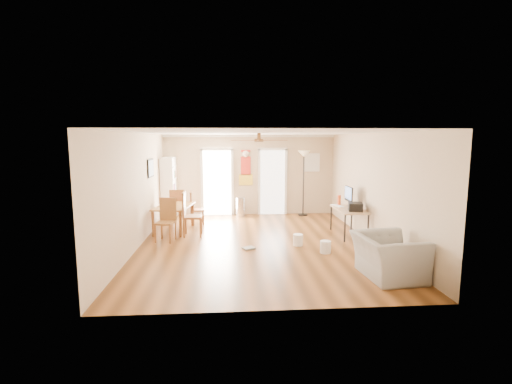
{
  "coord_description": "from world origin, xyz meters",
  "views": [
    {
      "loc": [
        -0.66,
        -8.55,
        2.45
      ],
      "look_at": [
        0.0,
        0.6,
        1.15
      ],
      "focal_mm": 26.11,
      "sensor_mm": 36.0,
      "label": 1
    }
  ],
  "objects": [
    {
      "name": "kitchen_doorway",
      "position": [
        -1.05,
        3.48,
        1.05
      ],
      "size": [
        0.9,
        0.1,
        2.1
      ],
      "primitive_type": null,
      "color": "white",
      "rests_on": "wall_back"
    },
    {
      "name": "keyboard",
      "position": [
        2.2,
        1.0,
        0.7
      ],
      "size": [
        0.26,
        0.47,
        0.02
      ],
      "primitive_type": "cube",
      "rotation": [
        0.0,
        0.0,
        0.28
      ],
      "color": "white",
      "rests_on": "computer_desk"
    },
    {
      "name": "dining_table",
      "position": [
        -2.15,
        1.4,
        0.35
      ],
      "size": [
        1.04,
        1.5,
        0.69
      ],
      "primitive_type": null,
      "rotation": [
        0.0,
        0.0,
        -0.16
      ],
      "color": "#A37234",
      "rests_on": "floor"
    },
    {
      "name": "orange_bottle",
      "position": [
        2.3,
        1.18,
        0.83
      ],
      "size": [
        0.11,
        0.11,
        0.26
      ],
      "primitive_type": "cylinder",
      "rotation": [
        0.0,
        0.0,
        -0.33
      ],
      "color": "#E64614",
      "rests_on": "computer_desk"
    },
    {
      "name": "ceiling",
      "position": [
        0.0,
        0.0,
        2.6
      ],
      "size": [
        5.5,
        7.0,
        0.0
      ],
      "primitive_type": null,
      "color": "silver",
      "rests_on": "floor"
    },
    {
      "name": "wastebasket_a",
      "position": [
        0.92,
        -0.24,
        0.13
      ],
      "size": [
        0.25,
        0.25,
        0.27
      ],
      "primitive_type": "cylinder",
      "rotation": [
        0.0,
        0.0,
        -0.11
      ],
      "color": "white",
      "rests_on": "floor"
    },
    {
      "name": "wastebasket_b",
      "position": [
        1.41,
        -0.85,
        0.13
      ],
      "size": [
        0.27,
        0.27,
        0.27
      ],
      "primitive_type": "cylinder",
      "rotation": [
        0.0,
        0.0,
        0.19
      ],
      "color": "white",
      "rests_on": "floor"
    },
    {
      "name": "bathroom_doorway",
      "position": [
        0.75,
        3.48,
        1.05
      ],
      "size": [
        0.8,
        0.1,
        2.1
      ],
      "primitive_type": null,
      "color": "white",
      "rests_on": "wall_back"
    },
    {
      "name": "crown_molding",
      "position": [
        0.0,
        0.0,
        2.56
      ],
      "size": [
        5.5,
        7.0,
        0.08
      ],
      "primitive_type": null,
      "color": "white",
      "rests_on": "wall_back"
    },
    {
      "name": "ceiling_fan",
      "position": [
        0.0,
        -0.3,
        2.43
      ],
      "size": [
        1.24,
        1.24,
        0.2
      ],
      "primitive_type": null,
      "color": "#593819",
      "rests_on": "ceiling"
    },
    {
      "name": "dining_chair_far",
      "position": [
        -2.19,
        2.34,
        0.5
      ],
      "size": [
        0.44,
        0.44,
        1.01
      ],
      "primitive_type": null,
      "rotation": [
        0.0,
        0.0,
        3.21
      ],
      "color": "brown",
      "rests_on": "floor"
    },
    {
      "name": "computer_desk",
      "position": [
        2.38,
        0.58,
        0.35
      ],
      "size": [
        0.65,
        1.3,
        0.69
      ],
      "primitive_type": null,
      "color": "tan",
      "rests_on": "floor"
    },
    {
      "name": "torchiere_lamp",
      "position": [
        1.72,
        3.2,
        1.05
      ],
      "size": [
        0.5,
        0.5,
        2.09
      ],
      "primitive_type": null,
      "rotation": [
        0.0,
        0.0,
        0.32
      ],
      "color": "black",
      "rests_on": "floor"
    },
    {
      "name": "wall_left",
      "position": [
        -2.75,
        0.0,
        1.3
      ],
      "size": [
        0.04,
        7.0,
        2.6
      ],
      "primitive_type": null,
      "color": "beige",
      "rests_on": "floor"
    },
    {
      "name": "bookshelf",
      "position": [
        -2.54,
        3.1,
        0.95
      ],
      "size": [
        0.54,
        0.91,
        1.9
      ],
      "primitive_type": null,
      "rotation": [
        0.0,
        0.0,
        0.2
      ],
      "color": "white",
      "rests_on": "floor"
    },
    {
      "name": "floor_cloth",
      "position": [
        -0.24,
        -0.43,
        0.02
      ],
      "size": [
        0.33,
        0.3,
        0.04
      ],
      "primitive_type": "cube",
      "rotation": [
        0.0,
        0.0,
        0.47
      ],
      "color": "gray",
      "rests_on": "floor"
    },
    {
      "name": "imac",
      "position": [
        2.47,
        0.91,
        0.96
      ],
      "size": [
        0.12,
        0.57,
        0.53
      ],
      "primitive_type": null,
      "rotation": [
        0.0,
        0.0,
        -0.08
      ],
      "color": "black",
      "rests_on": "computer_desk"
    },
    {
      "name": "dining_chair_right_a",
      "position": [
        -1.6,
        2.15,
        0.48
      ],
      "size": [
        0.44,
        0.44,
        0.95
      ],
      "primitive_type": null,
      "rotation": [
        0.0,
        0.0,
        1.71
      ],
      "color": "brown",
      "rests_on": "floor"
    },
    {
      "name": "trash_can",
      "position": [
        -0.31,
        3.2,
        0.3
      ],
      "size": [
        0.35,
        0.35,
        0.6
      ],
      "primitive_type": "cylinder",
      "rotation": [
        0.0,
        0.0,
        -0.33
      ],
      "color": "silver",
      "rests_on": "floor"
    },
    {
      "name": "dining_chair_near",
      "position": [
        -2.21,
        0.37,
        0.51
      ],
      "size": [
        0.51,
        0.51,
        1.03
      ],
      "primitive_type": null,
      "rotation": [
        0.0,
        0.0,
        -0.23
      ],
      "color": "olive",
      "rests_on": "floor"
    },
    {
      "name": "dining_chair_right_b",
      "position": [
        -1.6,
        0.83,
        0.56
      ],
      "size": [
        0.46,
        0.46,
        1.12
      ],
      "primitive_type": null,
      "rotation": [
        0.0,
        0.0,
        1.57
      ],
      "color": "#9E6633",
      "rests_on": "floor"
    },
    {
      "name": "armchair",
      "position": [
        2.15,
        -2.34,
        0.38
      ],
      "size": [
        1.12,
        1.25,
        0.76
      ],
      "primitive_type": "imported",
      "rotation": [
        0.0,
        0.0,
        1.65
      ],
      "color": "#979792",
      "rests_on": "floor"
    },
    {
      "name": "wall_back",
      "position": [
        0.0,
        3.5,
        1.3
      ],
      "size": [
        5.5,
        0.04,
        2.6
      ],
      "primitive_type": null,
      "color": "beige",
      "rests_on": "floor"
    },
    {
      "name": "ac_grille",
      "position": [
        2.05,
        3.47,
        1.7
      ],
      "size": [
        0.5,
        0.04,
        0.6
      ],
      "primitive_type": "cube",
      "color": "white",
      "rests_on": "wall_back"
    },
    {
      "name": "wall_right",
      "position": [
        2.75,
        0.0,
        1.3
      ],
      "size": [
        0.04,
        7.0,
        2.6
      ],
      "primitive_type": null,
      "color": "beige",
      "rests_on": "floor"
    },
    {
      "name": "wall_decal",
      "position": [
        -0.13,
        3.48,
        1.55
      ],
      "size": [
        0.46,
        0.03,
        1.1
      ],
      "primitive_type": "cube",
      "color": "red",
      "rests_on": "wall_back"
    },
    {
      "name": "framed_poster",
      "position": [
        -2.73,
        1.4,
        1.7
      ],
      "size": [
        0.04,
        0.66,
        0.48
      ],
      "primitive_type": "cube",
      "color": "black",
      "rests_on": "wall_left"
    },
    {
      "name": "printer",
      "position": [
        2.45,
        0.32,
        0.79
      ],
      "size": [
        0.42,
        0.46,
        0.2
      ],
      "primitive_type": "cube",
      "rotation": [
        0.0,
        0.0,
        -0.24
      ],
      "color": "black",
      "rests_on": "computer_desk"
    },
    {
      "name": "wall_front",
      "position": [
        0.0,
        -3.5,
        1.3
      ],
      "size": [
        5.5,
        0.04,
        2.6
      ],
      "primitive_type": null,
      "color": "beige",
      "rests_on": "floor"
    },
    {
      "name": "floor",
      "position": [
        0.0,
        0.0,
        0.0
      ],
      "size": [
        7.0,
        7.0,
        0.0
      ],
      "primitive_type": "plane",
      "color": "brown",
      "rests_on": "ground"
    }
  ]
}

